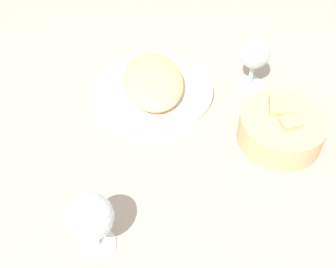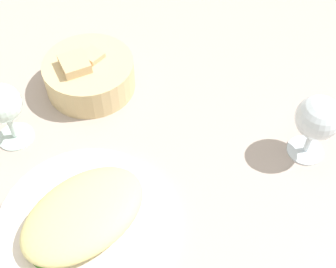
{
  "view_description": "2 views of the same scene",
  "coord_description": "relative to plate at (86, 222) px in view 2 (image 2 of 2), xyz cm",
  "views": [
    {
      "loc": [
        57.44,
        -13.98,
        65.56
      ],
      "look_at": [
        3.02,
        -3.66,
        4.49
      ],
      "focal_mm": 44.75,
      "sensor_mm": 36.0,
      "label": 1
    },
    {
      "loc": [
        -28.26,
        -35.96,
        64.21
      ],
      "look_at": [
        5.26,
        -1.76,
        3.5
      ],
      "focal_mm": 48.03,
      "sensor_mm": 36.0,
      "label": 2
    }
  ],
  "objects": [
    {
      "name": "omelette",
      "position": [
        0.0,
        -0.0,
        2.75
      ],
      "size": [
        21.09,
        14.55,
        4.1
      ],
      "primitive_type": "ellipsoid",
      "rotation": [
        0.0,
        0.0,
        -0.05
      ],
      "color": "#DDD284",
      "rests_on": "plate"
    },
    {
      "name": "wine_glass_near",
      "position": [
        36.49,
        -15.71,
        7.78
      ],
      "size": [
        7.48,
        7.48,
        12.77
      ],
      "color": "silver",
      "rests_on": "ground_plane"
    },
    {
      "name": "wine_glass_far",
      "position": [
        1.66,
        22.75,
        7.61
      ],
      "size": [
        6.72,
        6.72,
        12.42
      ],
      "color": "silver",
      "rests_on": "ground_plane"
    },
    {
      "name": "bread_basket",
      "position": [
        19.34,
        23.27,
        2.65
      ],
      "size": [
        17.33,
        17.33,
        8.16
      ],
      "color": "#D2B782",
      "rests_on": "ground_plane"
    },
    {
      "name": "lettuce_garnish",
      "position": [
        -7.48,
        -0.43,
        1.3
      ],
      "size": [
        4.67,
        4.67,
        1.21
      ],
      "primitive_type": "cone",
      "color": "#4A8A30",
      "rests_on": "plate"
    },
    {
      "name": "ground_plane",
      "position": [
        14.64,
        3.76,
        -1.7
      ],
      "size": [
        140.0,
        140.0,
        2.0
      ],
      "primitive_type": "cube",
      "color": "#AE9E94"
    },
    {
      "name": "plate",
      "position": [
        0.0,
        0.0,
        0.0
      ],
      "size": [
        27.66,
        27.66,
        1.4
      ],
      "primitive_type": "cylinder",
      "color": "white",
      "rests_on": "ground_plane"
    }
  ]
}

